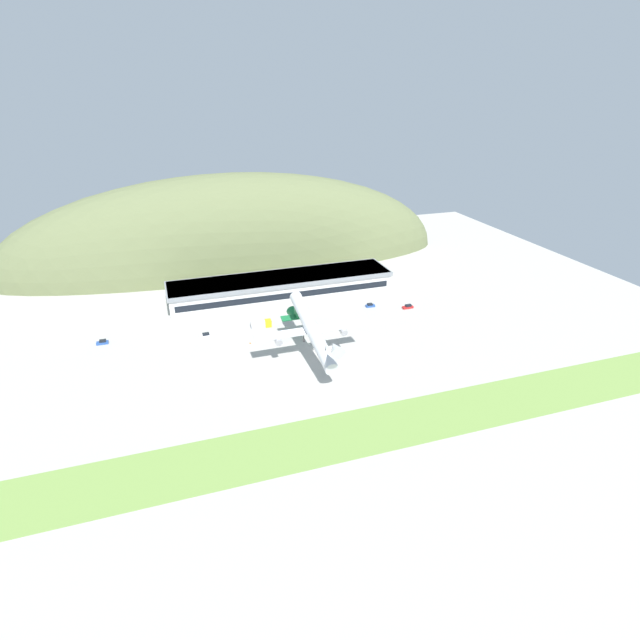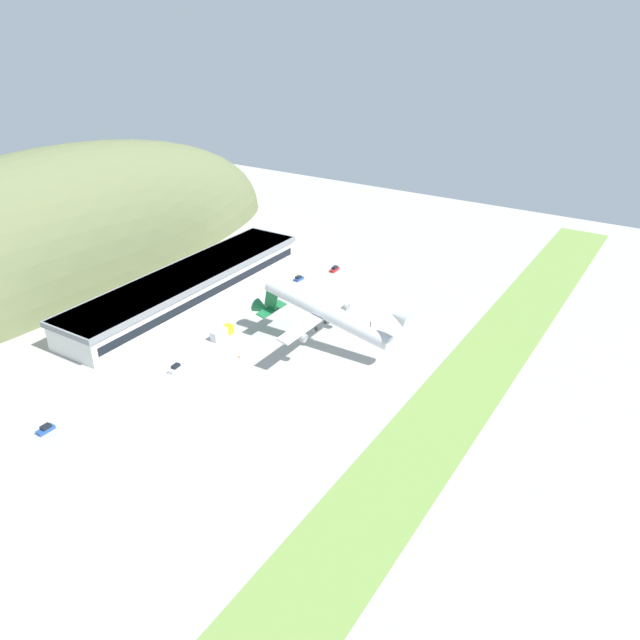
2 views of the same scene
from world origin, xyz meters
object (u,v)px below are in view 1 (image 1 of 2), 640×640
service_car_0 (408,307)px  service_car_1 (370,305)px  fuel_truck (261,324)px  traffic_cone_0 (250,343)px  service_car_2 (206,336)px  cargo_airplane (311,329)px  service_car_3 (103,342)px  terminal_building (281,285)px

service_car_0 → service_car_1: size_ratio=1.19×
fuel_truck → service_car_0: bearing=-1.6°
service_car_0 → traffic_cone_0: 67.22m
service_car_0 → service_car_2: (-80.77, 0.07, 0.04)m
cargo_airplane → service_car_0: cargo_airplane is taller
cargo_airplane → service_car_3: (-66.40, 32.41, -10.04)m
service_car_0 → fuel_truck: bearing=178.4°
service_car_1 → service_car_2: service_car_2 is taller
cargo_airplane → service_car_1: cargo_airplane is taller
terminal_building → cargo_airplane: 54.42m
service_car_0 → service_car_2: service_car_2 is taller
terminal_building → service_car_1: (31.50, -21.79, -4.51)m
service_car_0 → traffic_cone_0: size_ratio=7.83×
cargo_airplane → fuel_truck: bearing=111.5°
terminal_building → service_car_0: (45.39, -27.99, -4.46)m
terminal_building → service_car_3: terminal_building is taller
terminal_building → service_car_1: terminal_building is taller
terminal_building → fuel_truck: 30.32m
service_car_0 → service_car_1: 15.21m
terminal_building → service_car_3: 73.55m
traffic_cone_0 → terminal_building: bearing=60.7°
traffic_cone_0 → service_car_0: bearing=8.3°
service_car_0 → service_car_1: bearing=155.9°
cargo_airplane → service_car_0: 56.51m
terminal_building → service_car_3: bearing=-162.9°
service_car_1 → fuel_truck: bearing=-174.5°
cargo_airplane → service_car_3: cargo_airplane is taller
fuel_truck → service_car_3: bearing=175.2°
fuel_truck → traffic_cone_0: bearing=-119.6°
terminal_building → cargo_airplane: (-3.77, -54.01, 5.56)m
service_car_0 → traffic_cone_0: bearing=-171.7°
service_car_0 → fuel_truck: fuel_truck is taller
terminal_building → service_car_3: (-70.17, -21.59, -4.48)m
service_car_2 → fuel_truck: bearing=4.6°
traffic_cone_0 → fuel_truck: bearing=60.4°
fuel_truck → terminal_building: bearing=60.8°
cargo_airplane → service_car_2: (-31.62, 26.09, -9.98)m
terminal_building → service_car_0: 53.51m
service_car_2 → service_car_0: bearing=-0.0°
cargo_airplane → service_car_1: (35.27, 32.22, -10.07)m
service_car_2 → service_car_3: bearing=169.7°
traffic_cone_0 → cargo_airplane: bearing=-43.3°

